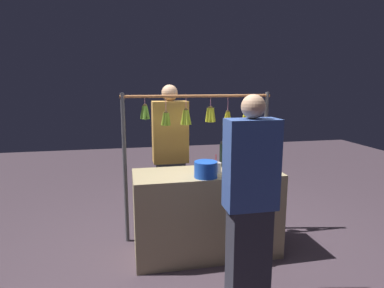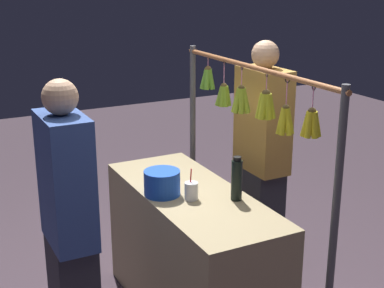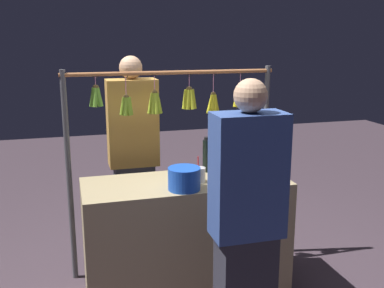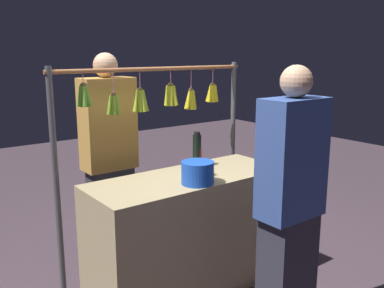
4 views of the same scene
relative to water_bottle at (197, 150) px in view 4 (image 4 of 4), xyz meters
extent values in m
plane|color=#42343D|center=(0.22, 0.19, -1.03)|extent=(12.00, 12.00, 0.00)
cube|color=tan|center=(0.22, 0.19, -0.58)|extent=(1.51, 0.59, 0.90)
cylinder|color=#4C4C51|center=(-0.61, -0.25, -0.18)|extent=(0.04, 0.04, 1.70)
cylinder|color=#4C4C51|center=(1.05, -0.25, -0.18)|extent=(0.04, 0.04, 1.70)
cylinder|color=#9E6038|center=(0.22, -0.25, 0.63)|extent=(1.72, 0.03, 0.03)
torus|color=black|center=(-0.36, -0.25, 0.61)|extent=(0.04, 0.01, 0.04)
cylinder|color=pink|center=(-0.36, -0.25, 0.54)|extent=(0.01, 0.01, 0.13)
sphere|color=brown|center=(-0.36, -0.25, 0.47)|extent=(0.05, 0.05, 0.05)
cylinder|color=yellow|center=(-0.34, -0.25, 0.40)|extent=(0.06, 0.04, 0.15)
cylinder|color=yellow|center=(-0.35, -0.22, 0.40)|extent=(0.05, 0.06, 0.15)
cylinder|color=yellow|center=(-0.37, -0.22, 0.40)|extent=(0.04, 0.05, 0.15)
cylinder|color=yellow|center=(-0.39, -0.24, 0.40)|extent=(0.06, 0.04, 0.15)
cylinder|color=yellow|center=(-0.38, -0.27, 0.40)|extent=(0.05, 0.06, 0.15)
cylinder|color=yellow|center=(-0.35, -0.27, 0.40)|extent=(0.06, 0.06, 0.15)
torus|color=black|center=(-0.13, -0.25, 0.61)|extent=(0.04, 0.01, 0.04)
cylinder|color=pink|center=(-0.13, -0.25, 0.53)|extent=(0.01, 0.01, 0.16)
sphere|color=brown|center=(-0.13, -0.25, 0.44)|extent=(0.04, 0.04, 0.04)
cylinder|color=gold|center=(-0.10, -0.24, 0.37)|extent=(0.07, 0.04, 0.16)
cylinder|color=gold|center=(-0.12, -0.22, 0.37)|extent=(0.04, 0.06, 0.16)
cylinder|color=gold|center=(-0.14, -0.22, 0.37)|extent=(0.04, 0.05, 0.16)
cylinder|color=gold|center=(-0.15, -0.25, 0.37)|extent=(0.06, 0.04, 0.16)
cylinder|color=gold|center=(-0.14, -0.27, 0.37)|extent=(0.05, 0.06, 0.16)
cylinder|color=gold|center=(-0.11, -0.26, 0.37)|extent=(0.06, 0.06, 0.16)
torus|color=black|center=(0.08, -0.25, 0.61)|extent=(0.04, 0.02, 0.04)
cylinder|color=pink|center=(0.08, -0.25, 0.55)|extent=(0.01, 0.01, 0.12)
sphere|color=brown|center=(0.08, -0.25, 0.49)|extent=(0.05, 0.05, 0.05)
cylinder|color=gold|center=(0.11, -0.25, 0.41)|extent=(0.06, 0.04, 0.16)
cylinder|color=gold|center=(0.09, -0.22, 0.41)|extent=(0.06, 0.06, 0.16)
cylinder|color=gold|center=(0.06, -0.22, 0.41)|extent=(0.06, 0.07, 0.17)
cylinder|color=gold|center=(0.05, -0.24, 0.41)|extent=(0.06, 0.04, 0.16)
cylinder|color=gold|center=(0.06, -0.27, 0.41)|extent=(0.06, 0.07, 0.17)
cylinder|color=gold|center=(0.09, -0.27, 0.41)|extent=(0.05, 0.06, 0.16)
torus|color=black|center=(0.36, -0.25, 0.61)|extent=(0.04, 0.01, 0.04)
cylinder|color=pink|center=(0.36, -0.25, 0.54)|extent=(0.01, 0.01, 0.14)
sphere|color=brown|center=(0.36, -0.25, 0.47)|extent=(0.04, 0.04, 0.04)
cylinder|color=#94AF28|center=(0.39, -0.25, 0.39)|extent=(0.07, 0.03, 0.17)
cylinder|color=#94AF28|center=(0.38, -0.22, 0.39)|extent=(0.06, 0.06, 0.17)
cylinder|color=#94AF28|center=(0.36, -0.22, 0.39)|extent=(0.04, 0.07, 0.17)
cylinder|color=#94AF28|center=(0.33, -0.23, 0.39)|extent=(0.06, 0.05, 0.17)
cylinder|color=#94AF28|center=(0.33, -0.26, 0.39)|extent=(0.07, 0.05, 0.17)
cylinder|color=#94AF28|center=(0.35, -0.27, 0.39)|extent=(0.05, 0.07, 0.17)
cylinder|color=#94AF28|center=(0.38, -0.27, 0.39)|extent=(0.06, 0.07, 0.17)
torus|color=black|center=(0.59, -0.25, 0.61)|extent=(0.04, 0.01, 0.04)
cylinder|color=pink|center=(0.59, -0.25, 0.53)|extent=(0.01, 0.01, 0.16)
sphere|color=brown|center=(0.59, -0.25, 0.45)|extent=(0.05, 0.05, 0.05)
cylinder|color=#7EA82A|center=(0.61, -0.25, 0.38)|extent=(0.06, 0.04, 0.15)
cylinder|color=#7EA82A|center=(0.60, -0.22, 0.38)|extent=(0.05, 0.07, 0.15)
cylinder|color=#7EA82A|center=(0.57, -0.22, 0.38)|extent=(0.05, 0.05, 0.15)
cylinder|color=#7EA82A|center=(0.56, -0.24, 0.38)|extent=(0.05, 0.04, 0.14)
cylinder|color=#7EA82A|center=(0.57, -0.27, 0.38)|extent=(0.05, 0.06, 0.15)
cylinder|color=#7EA82A|center=(0.60, -0.27, 0.38)|extent=(0.05, 0.06, 0.15)
torus|color=black|center=(0.81, -0.25, 0.61)|extent=(0.04, 0.01, 0.04)
cylinder|color=pink|center=(0.81, -0.25, 0.57)|extent=(0.01, 0.01, 0.08)
sphere|color=brown|center=(0.81, -0.25, 0.53)|extent=(0.05, 0.05, 0.05)
cylinder|color=#609E2D|center=(0.84, -0.24, 0.45)|extent=(0.06, 0.04, 0.15)
cylinder|color=#609E2D|center=(0.82, -0.22, 0.45)|extent=(0.05, 0.07, 0.15)
cylinder|color=#609E2D|center=(0.80, -0.23, 0.45)|extent=(0.06, 0.06, 0.15)
cylinder|color=#609E2D|center=(0.79, -0.26, 0.45)|extent=(0.06, 0.05, 0.15)
cylinder|color=#609E2D|center=(0.82, -0.27, 0.45)|extent=(0.05, 0.06, 0.15)
cylinder|color=black|center=(0.00, 0.00, -0.01)|extent=(0.07, 0.07, 0.25)
cylinder|color=black|center=(0.00, 0.00, 0.13)|extent=(0.05, 0.05, 0.02)
cylinder|color=blue|center=(0.28, 0.37, -0.05)|extent=(0.23, 0.23, 0.16)
cylinder|color=silver|center=(0.13, 0.24, -0.08)|extent=(0.08, 0.08, 0.11)
cylinder|color=red|center=(0.14, 0.24, -0.04)|extent=(0.01, 0.02, 0.19)
cube|color=#2D2D38|center=(0.50, -0.52, -0.61)|extent=(0.34, 0.23, 0.85)
cube|color=#BF8C3F|center=(0.50, -0.52, 0.19)|extent=(0.42, 0.23, 0.74)
sphere|color=tan|center=(0.50, -0.52, 0.66)|extent=(0.19, 0.19, 0.19)
cube|color=#2D2D38|center=(0.08, 1.02, -0.62)|extent=(0.33, 0.22, 0.82)
cube|color=#334C8C|center=(0.08, 1.02, 0.15)|extent=(0.41, 0.22, 0.72)
sphere|color=tan|center=(0.08, 1.02, 0.60)|extent=(0.19, 0.19, 0.19)
camera|label=1|loc=(1.03, 3.35, 0.78)|focal=30.56mm
camera|label=2|loc=(-2.68, 1.69, 1.21)|focal=52.27mm
camera|label=3|loc=(1.03, 3.27, 0.91)|focal=42.31mm
camera|label=4|loc=(2.03, 2.61, 0.77)|focal=40.21mm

